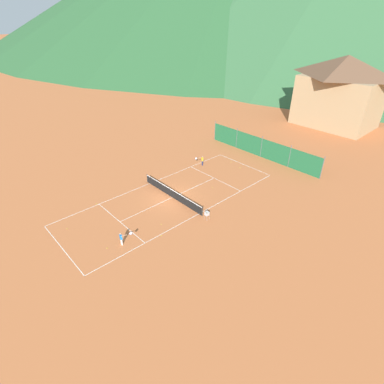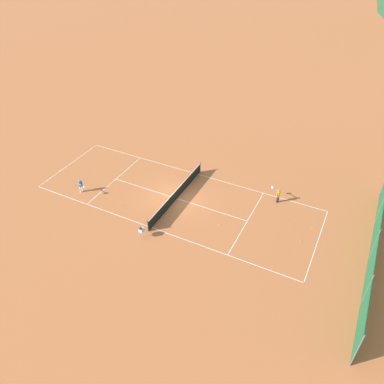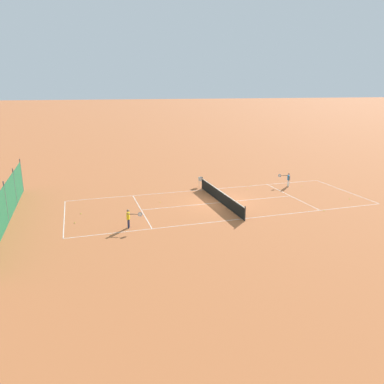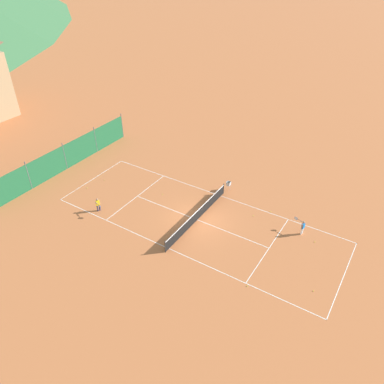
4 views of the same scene
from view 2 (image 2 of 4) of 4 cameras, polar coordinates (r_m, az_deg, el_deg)
The scene contains 15 objects.
ground_plane at distance 32.12m, azimuth -2.32°, elevation -1.01°, with size 600.00×600.00×0.00m, color #BC6638.
court_line_markings at distance 32.12m, azimuth -2.32°, elevation -1.00°, with size 8.25×23.85×0.01m.
tennis_net at distance 31.82m, azimuth -2.34°, elevation -0.30°, with size 9.18×0.08×1.06m.
windscreen_fence_far at distance 28.87m, azimuth 25.96°, elevation -7.53°, with size 17.28×0.08×2.90m.
player_near_baseline at distance 33.82m, azimuth -16.61°, elevation 1.02°, with size 0.63×1.00×1.27m.
player_far_service at distance 32.13m, azimuth 12.97°, elevation -0.41°, with size 0.71×0.96×1.27m.
tennis_ball_near_corner at distance 29.34m, azimuth 16.22°, elevation -7.24°, with size 0.07×0.07×0.07m, color #CCE033.
tennis_ball_service_box at distance 38.03m, azimuth -7.96°, elevation 5.44°, with size 0.07×0.07×0.07m, color #CCE033.
tennis_ball_alley_right at distance 31.69m, azimuth -13.65°, elevation -2.80°, with size 0.07×0.07×0.07m, color #CCE033.
tennis_ball_alley_left at distance 35.21m, azimuth -17.46°, elevation 1.00°, with size 0.07×0.07×0.07m, color #CCE033.
tennis_ball_mid_court at distance 31.91m, azimuth -10.83°, elevation -2.00°, with size 0.07×0.07×0.07m, color #CCE033.
tennis_ball_far_corner at distance 38.88m, azimuth -14.42°, elevation 5.32°, with size 0.07×0.07×0.07m, color #CCE033.
tennis_ball_by_net_left at distance 29.59m, azimuth 4.22°, elevation -5.01°, with size 0.07×0.07×0.07m, color #CCE033.
tennis_ball_by_net_right at distance 30.71m, azimuth 17.84°, elevation -5.23°, with size 0.07×0.07×0.07m, color #CCE033.
ball_hopper at distance 28.38m, azimuth -7.71°, elevation -5.84°, with size 0.36×0.36×0.89m.
Camera 2 is at (21.85, 12.52, 19.95)m, focal length 35.00 mm.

